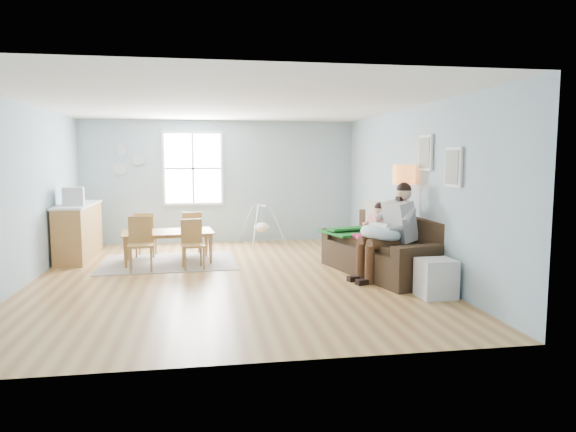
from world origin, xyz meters
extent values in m
cube|color=#946034|center=(0.00, 0.00, -0.04)|extent=(8.40, 9.40, 0.08)
cube|color=white|center=(0.00, 0.00, 3.00)|extent=(8.40, 9.40, 0.60)
cube|color=#91B0BD|center=(0.00, 4.66, 1.35)|extent=(8.40, 0.08, 3.90)
cube|color=#91B0BD|center=(0.00, -4.66, 1.35)|extent=(8.40, 0.08, 3.90)
cube|color=#91B0BD|center=(4.16, 0.00, 1.35)|extent=(0.08, 9.40, 3.90)
cube|color=white|center=(-0.60, 3.47, 1.65)|extent=(1.32, 0.06, 1.62)
cube|color=white|center=(-0.60, 3.44, 1.65)|extent=(1.20, 0.02, 1.50)
cube|color=white|center=(-0.60, 3.43, 1.65)|extent=(1.20, 0.03, 0.04)
cube|color=white|center=(-0.60, 3.43, 1.65)|extent=(0.04, 0.03, 1.50)
cube|color=white|center=(2.97, -1.50, 1.75)|extent=(0.04, 0.44, 0.54)
cube|color=slate|center=(2.94, -1.50, 1.75)|extent=(0.01, 0.36, 0.46)
cube|color=white|center=(2.97, -0.60, 1.95)|extent=(0.04, 0.44, 0.54)
cube|color=slate|center=(2.94, -0.60, 1.95)|extent=(0.01, 0.36, 0.46)
cylinder|color=#A7BFC8|center=(-2.10, 3.47, 2.05)|extent=(0.24, 0.02, 0.24)
cylinder|color=#A7BFC8|center=(-1.75, 3.47, 1.85)|extent=(0.26, 0.02, 0.26)
cylinder|color=#A7BFC8|center=(-2.15, 3.47, 1.65)|extent=(0.28, 0.02, 0.28)
cube|color=black|center=(2.45, -0.20, 0.23)|extent=(1.53, 2.49, 0.46)
cube|color=black|center=(2.82, -0.11, 0.70)|extent=(0.79, 2.30, 0.47)
cube|color=black|center=(2.71, -1.22, 0.55)|extent=(1.02, 0.46, 0.18)
cube|color=black|center=(2.19, 0.81, 0.55)|extent=(1.02, 0.46, 0.18)
cube|color=#16621E|center=(2.24, 0.54, 0.59)|extent=(1.25, 1.14, 0.04)
cube|color=#BEAD91|center=(2.60, 0.46, 0.84)|extent=(0.29, 0.56, 0.54)
cube|color=gray|center=(2.62, -0.49, 0.90)|extent=(0.50, 0.57, 0.65)
sphere|color=tan|center=(2.69, -0.47, 1.34)|extent=(0.24, 0.24, 0.24)
sphere|color=black|center=(2.69, -0.47, 1.39)|extent=(0.23, 0.23, 0.23)
cylinder|color=#392114|center=(2.28, -0.72, 0.59)|extent=(0.53, 0.31, 0.17)
cylinder|color=#392114|center=(2.21, -0.49, 0.59)|extent=(0.53, 0.31, 0.17)
cylinder|color=#392114|center=(2.05, -0.79, 0.29)|extent=(0.14, 0.14, 0.57)
cylinder|color=#392114|center=(1.98, -0.56, 0.29)|extent=(0.14, 0.14, 0.57)
cube|color=black|center=(1.97, -0.81, 0.04)|extent=(0.28, 0.18, 0.08)
cube|color=black|center=(1.90, -0.58, 0.04)|extent=(0.28, 0.18, 0.08)
torus|color=silver|center=(2.29, -0.59, 0.73)|extent=(0.71, 0.70, 0.25)
cylinder|color=silver|center=(2.29, -0.59, 0.82)|extent=(0.28, 0.36, 0.14)
sphere|color=tan|center=(2.22, -0.41, 0.84)|extent=(0.12, 0.12, 0.12)
cube|color=white|center=(2.45, 0.02, 0.77)|extent=(0.28, 0.31, 0.39)
sphere|color=tan|center=(2.48, 0.02, 1.03)|extent=(0.18, 0.18, 0.18)
sphere|color=black|center=(2.48, 0.02, 1.06)|extent=(0.18, 0.18, 0.18)
cylinder|color=#D63468|center=(2.21, -0.10, 0.59)|extent=(0.33, 0.15, 0.10)
cylinder|color=#D63468|center=(2.18, 0.05, 0.59)|extent=(0.33, 0.15, 0.10)
cylinder|color=#D63468|center=(2.06, -0.13, 0.41)|extent=(0.08, 0.08, 0.32)
cylinder|color=#D63468|center=(2.04, 0.02, 0.41)|extent=(0.08, 0.08, 0.32)
cylinder|color=black|center=(2.80, -0.19, 0.02)|extent=(0.31, 0.31, 0.03)
cylinder|color=black|center=(2.80, -0.19, 0.78)|extent=(0.03, 0.03, 1.55)
cylinder|color=orange|center=(2.80, -0.19, 1.61)|extent=(0.36, 0.36, 0.31)
cube|color=silver|center=(2.70, -1.65, 0.26)|extent=(0.49, 0.44, 0.52)
cube|color=black|center=(2.49, -1.66, 0.26)|extent=(0.05, 0.36, 0.42)
cube|color=#9C968F|center=(-1.02, 1.32, 0.01)|extent=(2.45, 1.90, 0.01)
imported|color=brown|center=(-1.02, 1.32, 0.28)|extent=(1.69, 1.05, 0.56)
cube|color=olive|center=(-1.42, 0.64, 0.44)|extent=(0.45, 0.45, 0.04)
cube|color=olive|center=(-1.44, 0.83, 0.68)|extent=(0.39, 0.08, 0.45)
cylinder|color=olive|center=(-1.57, 0.46, 0.22)|extent=(0.04, 0.04, 0.44)
cylinder|color=olive|center=(-1.24, 0.49, 0.22)|extent=(0.04, 0.04, 0.44)
cylinder|color=olive|center=(-1.60, 0.79, 0.22)|extent=(0.04, 0.04, 0.44)
cylinder|color=olive|center=(-1.27, 0.82, 0.22)|extent=(0.04, 0.04, 0.44)
cube|color=olive|center=(-0.57, 0.68, 0.41)|extent=(0.43, 0.43, 0.04)
cube|color=olive|center=(-0.59, 0.85, 0.63)|extent=(0.36, 0.09, 0.41)
cylinder|color=olive|center=(-0.69, 0.50, 0.20)|extent=(0.04, 0.04, 0.41)
cylinder|color=olive|center=(-0.39, 0.55, 0.20)|extent=(0.04, 0.04, 0.41)
cylinder|color=olive|center=(-0.74, 0.81, 0.20)|extent=(0.04, 0.04, 0.41)
cylinder|color=olive|center=(-0.44, 0.85, 0.20)|extent=(0.04, 0.04, 0.41)
cube|color=olive|center=(-1.48, 1.97, 0.41)|extent=(0.41, 0.41, 0.04)
cube|color=olive|center=(-1.49, 1.79, 0.64)|extent=(0.37, 0.06, 0.42)
cylinder|color=olive|center=(-1.31, 2.12, 0.21)|extent=(0.04, 0.04, 0.41)
cylinder|color=olive|center=(-1.63, 2.13, 0.21)|extent=(0.04, 0.04, 0.41)
cylinder|color=olive|center=(-1.33, 1.80, 0.21)|extent=(0.04, 0.04, 0.41)
cylinder|color=olive|center=(-1.64, 1.82, 0.21)|extent=(0.04, 0.04, 0.41)
cube|color=olive|center=(-0.63, 2.01, 0.41)|extent=(0.43, 0.43, 0.04)
cube|color=olive|center=(-0.60, 1.83, 0.64)|extent=(0.37, 0.08, 0.42)
cylinder|color=olive|center=(-0.49, 2.18, 0.21)|extent=(0.04, 0.04, 0.41)
cylinder|color=olive|center=(-0.80, 2.14, 0.21)|extent=(0.04, 0.04, 0.41)
cylinder|color=olive|center=(-0.45, 1.87, 0.21)|extent=(0.04, 0.04, 0.41)
cylinder|color=olive|center=(-0.76, 1.83, 0.21)|extent=(0.04, 0.04, 0.41)
cube|color=brown|center=(-2.70, 2.01, 0.50)|extent=(0.50, 1.80, 1.00)
cube|color=silver|center=(-2.70, 2.01, 1.01)|extent=(0.54, 1.84, 0.04)
cube|color=#B4B4B9|center=(-2.68, 1.66, 1.19)|extent=(0.39, 0.37, 0.33)
cube|color=black|center=(-2.84, 1.63, 1.19)|extent=(0.06, 0.27, 0.23)
cylinder|color=#B4B4B9|center=(0.86, 3.10, 0.85)|extent=(0.19, 0.46, 0.04)
ellipsoid|color=silver|center=(0.86, 3.10, 0.36)|extent=(0.35, 0.35, 0.21)
cylinder|color=#B4B4B9|center=(0.86, 3.10, 0.61)|extent=(0.01, 0.01, 0.38)
cylinder|color=#B4B4B9|center=(0.70, 2.76, 0.43)|extent=(0.20, 0.39, 0.84)
cylinder|color=#B4B4B9|center=(1.21, 2.94, 0.43)|extent=(0.38, 0.21, 0.84)
cylinder|color=#B4B4B9|center=(0.52, 3.26, 0.43)|extent=(0.38, 0.21, 0.84)
cylinder|color=#B4B4B9|center=(1.03, 3.44, 0.43)|extent=(0.20, 0.39, 0.84)
camera|label=1|loc=(-0.36, -8.00, 1.86)|focal=32.00mm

